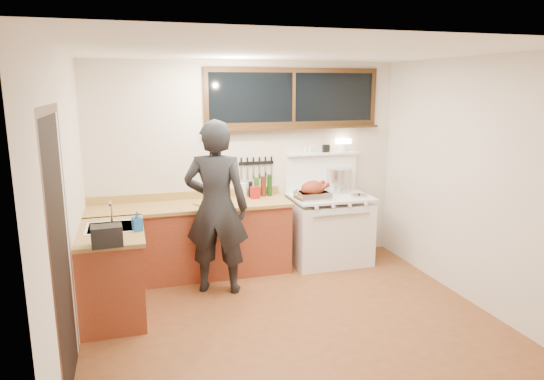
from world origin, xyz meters
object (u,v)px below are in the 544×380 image
object	(u,v)px
vintage_stove	(329,228)
roast_turkey	(313,192)
man	(216,208)
cutting_board	(212,200)

from	to	relation	value
vintage_stove	roast_turkey	world-z (taller)	vintage_stove
man	cutting_board	distance (m)	0.47
vintage_stove	roast_turkey	size ratio (longest dim) A/B	3.64
vintage_stove	man	size ratio (longest dim) A/B	0.82
man	roast_turkey	size ratio (longest dim) A/B	4.44
man	cutting_board	xyz separation A→B (m)	(0.03, 0.47, -0.02)
vintage_stove	cutting_board	world-z (taller)	vintage_stove
man	vintage_stove	bearing A→B (deg)	17.50
man	roast_turkey	xyz separation A→B (m)	(1.29, 0.36, 0.02)
vintage_stove	man	xyz separation A→B (m)	(-1.58, -0.50, 0.51)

